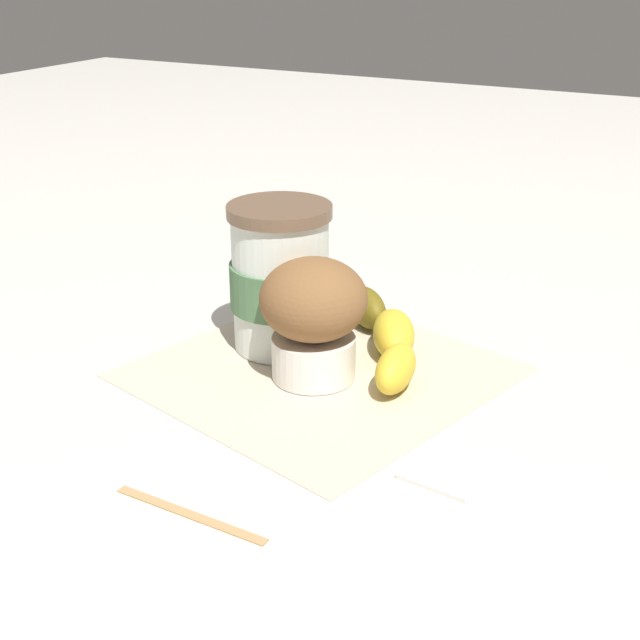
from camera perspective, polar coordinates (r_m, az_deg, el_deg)
The scene contains 7 objects.
ground_plane at distance 0.72m, azimuth 0.00°, elevation -3.38°, with size 3.00×3.00×0.00m, color beige.
paper_napkin at distance 0.72m, azimuth 0.00°, elevation -3.32°, with size 0.25×0.25×0.00m, color beige.
coffee_cup at distance 0.74m, azimuth -2.53°, elevation 2.67°, with size 0.09×0.09×0.12m.
muffin at distance 0.68m, azimuth -0.13°, elevation 0.34°, with size 0.08×0.08×0.10m.
banana at distance 0.74m, azimuth 4.28°, elevation -0.93°, with size 0.12×0.16×0.03m.
sugar_packet at distance 0.59m, azimuth 7.79°, elevation -9.81°, with size 0.05×0.03×0.01m, color white.
wooden_stirrer at distance 0.56m, azimuth -8.33°, elevation -12.18°, with size 0.11×0.01×0.00m, color tan.
Camera 1 is at (0.30, -0.57, 0.32)m, focal length 50.00 mm.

